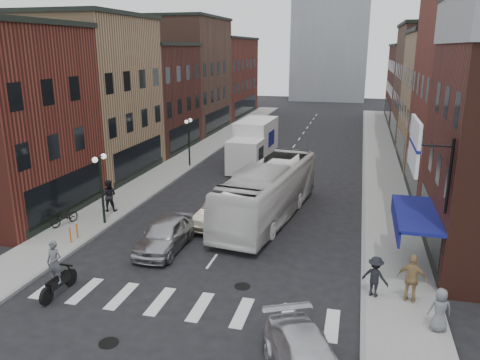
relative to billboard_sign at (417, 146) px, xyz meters
The scene contains 28 objects.
ground 10.56m from the billboard_sign, behind, with size 160.00×160.00×0.00m, color black.
sidewalk_left 28.12m from the billboard_sign, 128.47° to the left, with size 3.00×74.00×0.15m, color gray.
sidewalk_right 22.34m from the billboard_sign, 90.23° to the left, with size 3.00×74.00×0.15m, color gray.
curb_left 27.25m from the billboard_sign, 125.94° to the left, with size 0.20×74.00×0.16m, color gray.
curb_right 22.41m from the billboard_sign, 94.22° to the left, with size 0.20×74.00×0.16m, color gray.
crosswalk_stripes 11.12m from the billboard_sign, 157.82° to the right, with size 12.00×2.20×0.01m, color silver.
bldg_left_mid_a 27.17m from the billboard_sign, 150.21° to the left, with size 10.30×10.20×12.30m.
bldg_left_mid_b 33.30m from the billboard_sign, 135.10° to the left, with size 10.30×10.20×10.30m.
bldg_left_far_a 41.79m from the billboard_sign, 124.35° to the left, with size 10.30×12.20×13.30m.
bldg_left_far_b 53.93m from the billboard_sign, 115.93° to the left, with size 10.30×16.20×11.30m.
bldg_right_mid_b 24.36m from the billboard_sign, 74.75° to the left, with size 10.30×10.20×11.30m.
bldg_right_far_a 35.09m from the billboard_sign, 79.48° to the left, with size 10.30×12.20×12.30m.
bldg_right_far_b 48.93m from the billboard_sign, 82.47° to the left, with size 10.30×16.20×10.30m.
awning_blue 4.05m from the billboard_sign, 80.39° to the left, with size 1.80×5.00×0.78m.
billboard_sign is the anchor object (origin of this frame).
streetlamp_near 16.68m from the billboard_sign, 167.65° to the left, with size 0.32×1.22×4.11m.
streetlamp_far 23.92m from the billboard_sign, 132.41° to the left, with size 0.32×1.22×4.11m.
bike_rack 17.14m from the billboard_sign, behind, with size 0.08×0.68×0.80m.
box_truck 22.62m from the billboard_sign, 119.23° to the left, with size 2.90×8.81×3.80m.
motorcycle_rider 15.18m from the billboard_sign, 163.50° to the right, with size 0.66×2.35×2.40m.
transit_bus 10.97m from the billboard_sign, 135.45° to the left, with size 2.76×11.82×3.29m, color silver.
sedan_left_near 12.53m from the billboard_sign, behind, with size 1.91×4.75×1.62m, color #ADACB1.
sedan_left_far 12.09m from the billboard_sign, 149.63° to the left, with size 1.82×5.23×1.72m, color #A9A489.
parked_bicycle 18.98m from the billboard_sign, behind, with size 0.62×1.79×0.94m, color black.
ped_left_solo 18.27m from the billboard_sign, 162.10° to the left, with size 0.96×0.55×1.97m, color black.
ped_right_a 5.40m from the billboard_sign, 135.49° to the right, with size 1.09×0.54×1.69m, color black.
ped_right_b 5.16m from the billboard_sign, 81.34° to the right, with size 1.16×0.58×1.98m, color #9B7E4F.
ped_right_c 6.11m from the billboard_sign, 72.57° to the right, with size 0.79×0.51×1.61m, color slate.
Camera 1 is at (6.36, -18.41, 9.81)m, focal length 35.00 mm.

